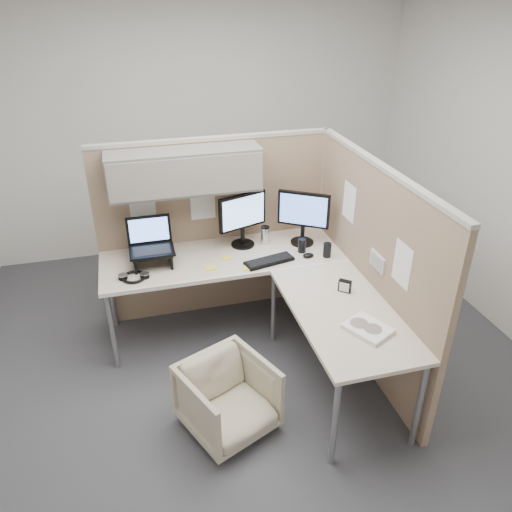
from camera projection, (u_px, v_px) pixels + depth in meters
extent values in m
plane|color=#3A3A40|center=(252.00, 364.00, 4.05)|extent=(4.50, 4.50, 0.00)
cube|color=#987C63|center=(215.00, 230.00, 4.40)|extent=(2.00, 0.05, 1.60)
cube|color=#A8A399|center=(211.00, 138.00, 4.01)|extent=(2.00, 0.06, 0.03)
cube|color=slate|center=(184.00, 170.00, 3.92)|extent=(1.20, 0.34, 0.34)
cube|color=gray|center=(188.00, 178.00, 3.77)|extent=(1.18, 0.01, 0.30)
plane|color=white|center=(142.00, 201.00, 4.07)|extent=(0.26, 0.00, 0.26)
plane|color=white|center=(203.00, 203.00, 4.22)|extent=(0.26, 0.00, 0.26)
cube|color=#987C63|center=(370.00, 270.00, 3.78)|extent=(0.05, 2.00, 1.60)
cube|color=#A8A399|center=(383.00, 167.00, 3.39)|extent=(0.06, 2.00, 0.03)
cube|color=#A8A399|center=(321.00, 218.00, 4.63)|extent=(0.06, 0.06, 1.60)
cube|color=silver|center=(378.00, 261.00, 3.57)|extent=(0.02, 0.20, 0.12)
cube|color=gray|center=(376.00, 262.00, 3.57)|extent=(0.00, 0.16, 0.09)
plane|color=white|center=(349.00, 202.00, 3.92)|extent=(0.00, 0.26, 0.26)
plane|color=white|center=(402.00, 264.00, 3.25)|extent=(0.00, 0.26, 0.26)
cube|color=beige|center=(224.00, 257.00, 4.14)|extent=(2.00, 0.68, 0.03)
cube|color=beige|center=(343.00, 312.00, 3.44)|extent=(0.68, 1.30, 0.03)
cube|color=white|center=(233.00, 278.00, 3.85)|extent=(2.00, 0.02, 0.03)
cylinder|color=gray|center=(112.00, 331.00, 3.85)|extent=(0.04, 0.04, 0.70)
cylinder|color=gray|center=(111.00, 292.00, 4.34)|extent=(0.04, 0.04, 0.70)
cylinder|color=gray|center=(335.00, 423.00, 3.05)|extent=(0.04, 0.04, 0.70)
cylinder|color=gray|center=(419.00, 405.00, 3.18)|extent=(0.04, 0.04, 0.70)
cylinder|color=gray|center=(273.00, 306.00, 4.15)|extent=(0.04, 0.04, 0.70)
imported|color=beige|center=(228.00, 395.00, 3.34)|extent=(0.71, 0.69, 0.57)
cylinder|color=black|center=(243.00, 244.00, 4.29)|extent=(0.20, 0.20, 0.02)
cylinder|color=black|center=(243.00, 236.00, 4.25)|extent=(0.04, 0.04, 0.15)
cube|color=black|center=(242.00, 211.00, 4.14)|extent=(0.43, 0.18, 0.30)
cube|color=#91C5FA|center=(244.00, 212.00, 4.13)|extent=(0.38, 0.13, 0.26)
cylinder|color=black|center=(302.00, 242.00, 4.33)|extent=(0.20, 0.20, 0.02)
cylinder|color=black|center=(302.00, 233.00, 4.29)|extent=(0.04, 0.04, 0.15)
cube|color=black|center=(304.00, 209.00, 4.18)|extent=(0.39, 0.27, 0.30)
cube|color=#557EE7|center=(303.00, 210.00, 4.16)|extent=(0.34, 0.22, 0.26)
cube|color=black|center=(152.00, 253.00, 3.93)|extent=(0.31, 0.25, 0.02)
cube|color=black|center=(135.00, 261.00, 3.92)|extent=(0.02, 0.23, 0.12)
cube|color=black|center=(170.00, 256.00, 3.99)|extent=(0.02, 0.23, 0.12)
cube|color=black|center=(152.00, 251.00, 3.92)|extent=(0.35, 0.25, 0.02)
cube|color=black|center=(149.00, 229.00, 3.99)|extent=(0.35, 0.06, 0.22)
cube|color=#598CF2|center=(149.00, 230.00, 3.98)|extent=(0.31, 0.04, 0.18)
cube|color=black|center=(269.00, 261.00, 4.02)|extent=(0.42, 0.22, 0.02)
ellipsoid|color=black|center=(308.00, 255.00, 4.10)|extent=(0.10, 0.06, 0.03)
cylinder|color=silver|center=(265.00, 236.00, 4.29)|extent=(0.07, 0.07, 0.15)
cylinder|color=black|center=(265.00, 227.00, 4.25)|extent=(0.08, 0.08, 0.01)
cylinder|color=black|center=(327.00, 250.00, 4.09)|extent=(0.07, 0.07, 0.12)
cylinder|color=black|center=(302.00, 245.00, 4.16)|extent=(0.07, 0.07, 0.12)
cube|color=yellow|center=(210.00, 268.00, 3.94)|extent=(0.08, 0.08, 0.01)
cube|color=yellow|center=(227.00, 258.00, 4.09)|extent=(0.08, 0.08, 0.01)
cube|color=yellow|center=(248.00, 268.00, 3.94)|extent=(0.10, 0.10, 0.01)
torus|color=black|center=(134.00, 277.00, 3.80)|extent=(0.21, 0.21, 0.02)
cylinder|color=black|center=(123.00, 277.00, 3.79)|extent=(0.07, 0.07, 0.03)
cylinder|color=black|center=(145.00, 275.00, 3.81)|extent=(0.07, 0.07, 0.03)
cube|color=white|center=(368.00, 329.00, 3.23)|extent=(0.32, 0.35, 0.03)
cylinder|color=silver|center=(373.00, 329.00, 3.20)|extent=(0.12, 0.12, 0.00)
cylinder|color=silver|center=(359.00, 323.00, 3.25)|extent=(0.12, 0.12, 0.00)
cube|color=black|center=(345.00, 286.00, 3.63)|extent=(0.09, 0.09, 0.09)
cube|color=white|center=(344.00, 287.00, 3.61)|extent=(0.06, 0.05, 0.07)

